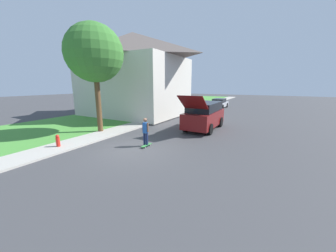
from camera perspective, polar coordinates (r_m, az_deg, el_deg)
ground_plane at (r=10.24m, az=-10.64°, el=-6.94°), size 120.00×120.00×0.00m
lawn at (r=19.83m, az=-17.39°, el=2.28°), size 10.00×80.00×0.08m
sidewalk at (r=16.94m, az=-7.07°, el=1.12°), size 1.80×80.00×0.10m
house at (r=21.65m, az=-10.40°, el=15.53°), size 11.18×8.74×8.68m
lawn_tree_near at (r=14.12m, az=-21.51°, el=19.83°), size 3.80×3.80×7.22m
lawn_tree_far at (r=22.20m, az=-2.79°, el=17.95°), size 3.67×3.67×7.27m
suv_parked at (r=14.61m, az=10.97°, el=3.28°), size 2.10×5.34×2.71m
car_down_street at (r=28.51m, az=15.33°, el=6.66°), size 1.86×4.55×1.37m
skateboarder at (r=10.39m, az=-6.88°, el=-1.50°), size 0.41×0.21×1.60m
skateboard at (r=10.50m, az=-6.58°, el=-5.83°), size 0.22×0.81×0.10m
fire_hydrant at (r=11.72m, az=-30.55°, el=-3.88°), size 0.20×0.20×0.66m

